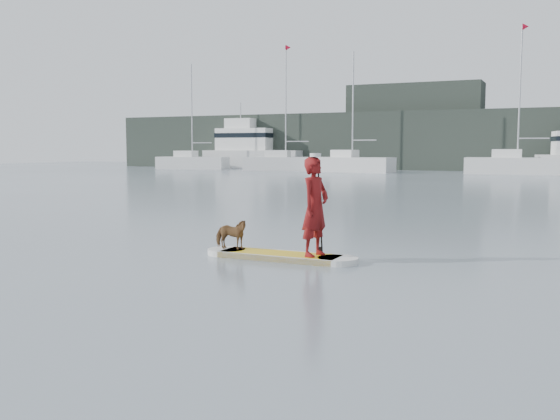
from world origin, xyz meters
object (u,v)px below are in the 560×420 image
at_px(paddler, 315,207).
at_px(motor_yacht_b, 250,150).
at_px(sailboat_b, 285,162).
at_px(paddleboard, 280,256).
at_px(dog, 231,234).
at_px(sailboat_c, 352,163).
at_px(sailboat_d, 516,164).
at_px(sailboat_a, 192,162).

height_order(paddler, motor_yacht_b, motor_yacht_b).
bearing_deg(sailboat_b, paddler, -76.37).
distance_m(paddleboard, dog, 1.21).
distance_m(sailboat_c, sailboat_d, 14.44).
relative_size(paddler, sailboat_d, 0.15).
xyz_separation_m(sailboat_a, sailboat_b, (11.05, -0.05, 0.08)).
relative_size(sailboat_a, sailboat_c, 1.00).
relative_size(dog, sailboat_b, 0.06).
xyz_separation_m(sailboat_a, sailboat_c, (18.47, -1.33, 0.04)).
xyz_separation_m(dog, sailboat_c, (-11.96, 44.57, 0.38)).
xyz_separation_m(paddleboard, sailboat_a, (-31.58, 45.91, 0.72)).
distance_m(sailboat_c, motor_yacht_b, 15.12).
xyz_separation_m(sailboat_b, sailboat_c, (7.42, -1.28, -0.04)).
bearing_deg(sailboat_c, sailboat_b, 176.93).
distance_m(sailboat_b, sailboat_d, 21.81).
height_order(paddler, sailboat_a, sailboat_a).
relative_size(paddleboard, sailboat_b, 0.27).
bearing_deg(dog, motor_yacht_b, 22.65).
xyz_separation_m(paddler, dog, (-1.91, 0.02, -0.66)).
bearing_deg(sailboat_a, dog, -64.02).
bearing_deg(sailboat_d, sailboat_c, -178.40).
relative_size(dog, motor_yacht_b, 0.07).
bearing_deg(sailboat_b, sailboat_c, -21.09).
xyz_separation_m(paddleboard, sailboat_c, (-13.10, 44.58, 0.76)).
xyz_separation_m(paddler, sailboat_d, (0.53, 45.81, -0.19)).
bearing_deg(dog, sailboat_a, 29.21).
height_order(paddleboard, paddler, paddler).
bearing_deg(sailboat_a, paddler, -62.40).
bearing_deg(sailboat_b, sailboat_a, 168.49).
height_order(sailboat_c, motor_yacht_b, sailboat_c).
bearing_deg(sailboat_b, paddleboard, -77.16).
bearing_deg(dog, sailboat_b, 18.58).
xyz_separation_m(paddleboard, dog, (-1.15, 0.01, 0.38)).
distance_m(paddleboard, sailboat_a, 55.72).
distance_m(sailboat_a, sailboat_c, 18.52).
height_order(paddler, sailboat_b, sailboat_b).
bearing_deg(sailboat_b, sailboat_d, -11.43).
bearing_deg(sailboat_d, sailboat_a, 176.56).
bearing_deg(sailboat_b, motor_yacht_b, 132.08).
distance_m(dog, sailboat_a, 55.07).
height_order(paddleboard, sailboat_b, sailboat_b).
bearing_deg(paddleboard, dog, 180.00).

